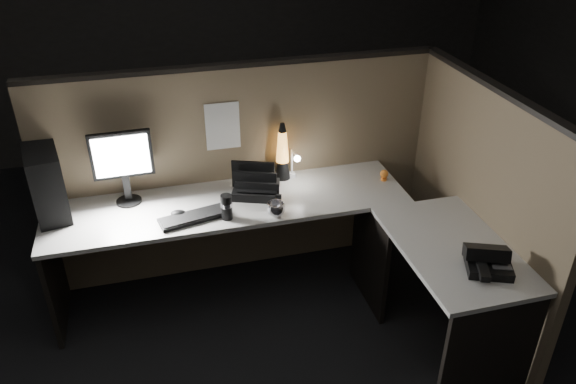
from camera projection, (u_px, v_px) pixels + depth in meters
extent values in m
plane|color=black|center=(275.00, 348.00, 3.48)|extent=(6.00, 6.00, 0.00)
plane|color=#282623|center=(199.00, 17.00, 5.31)|extent=(6.00, 0.00, 6.00)
cube|color=brown|center=(242.00, 173.00, 3.88)|extent=(2.66, 0.06, 1.50)
cube|color=brown|center=(478.00, 208.00, 3.48)|extent=(0.06, 1.66, 1.50)
cube|color=#A9A7A0|center=(229.00, 204.00, 3.59)|extent=(2.30, 0.60, 0.03)
cube|color=#A9A7A0|center=(454.00, 248.00, 3.17)|extent=(0.60, 1.00, 0.03)
cube|color=black|center=(54.00, 277.00, 3.52)|extent=(0.03, 0.55, 0.70)
cube|color=black|center=(489.00, 356.00, 2.96)|extent=(0.55, 0.03, 0.70)
cube|color=black|center=(370.00, 256.00, 3.71)|extent=(0.03, 0.55, 0.70)
cube|color=black|center=(47.00, 182.00, 3.37)|extent=(0.26, 0.44, 0.43)
cylinder|color=black|center=(129.00, 201.00, 3.58)|extent=(0.16, 0.16, 0.01)
cube|color=black|center=(127.00, 187.00, 3.55)|extent=(0.05, 0.04, 0.18)
cube|color=black|center=(122.00, 155.00, 3.43)|extent=(0.37, 0.04, 0.30)
cube|color=white|center=(122.00, 156.00, 3.41)|extent=(0.33, 0.01, 0.26)
cube|color=black|center=(194.00, 217.00, 3.41)|extent=(0.44, 0.23, 0.02)
ellipsoid|color=black|center=(178.00, 213.00, 3.43)|extent=(0.10, 0.08, 0.04)
cube|color=white|center=(292.00, 175.00, 3.86)|extent=(0.04, 0.05, 0.03)
cylinder|color=white|center=(292.00, 161.00, 3.81)|extent=(0.01, 0.01, 0.18)
cylinder|color=white|center=(294.00, 153.00, 3.72)|extent=(0.01, 0.12, 0.01)
sphere|color=white|center=(297.00, 159.00, 3.66)|extent=(0.04, 0.04, 0.04)
cube|color=black|center=(256.00, 190.00, 3.66)|extent=(0.35, 0.33, 0.06)
cube|color=black|center=(257.00, 187.00, 3.60)|extent=(0.27, 0.12, 0.10)
cube|color=black|center=(253.00, 172.00, 3.68)|extent=(0.27, 0.12, 0.19)
cone|color=black|center=(283.00, 169.00, 3.83)|extent=(0.11, 0.11, 0.13)
cone|color=gold|center=(282.00, 147.00, 3.74)|extent=(0.09, 0.09, 0.22)
sphere|color=#953A15|center=(282.00, 156.00, 3.78)|extent=(0.04, 0.04, 0.04)
sphere|color=#953A15|center=(282.00, 145.00, 3.74)|extent=(0.03, 0.03, 0.03)
cone|color=black|center=(282.00, 128.00, 3.67)|extent=(0.06, 0.06, 0.06)
cylinder|color=black|center=(227.00, 207.00, 3.37)|extent=(0.07, 0.07, 0.16)
imported|color=silver|center=(276.00, 209.00, 3.42)|extent=(0.15, 0.15, 0.09)
sphere|color=orange|center=(384.00, 174.00, 3.81)|extent=(0.06, 0.06, 0.06)
cube|color=white|center=(223.00, 126.00, 3.64)|extent=(0.22, 0.00, 0.32)
cube|color=black|center=(489.00, 266.00, 2.96)|extent=(0.29, 0.27, 0.05)
cube|color=black|center=(486.00, 253.00, 2.97)|extent=(0.26, 0.21, 0.11)
cube|color=black|center=(483.00, 270.00, 2.89)|extent=(0.11, 0.17, 0.03)
cube|color=#3F3F42|center=(501.00, 264.00, 2.94)|extent=(0.13, 0.13, 0.00)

